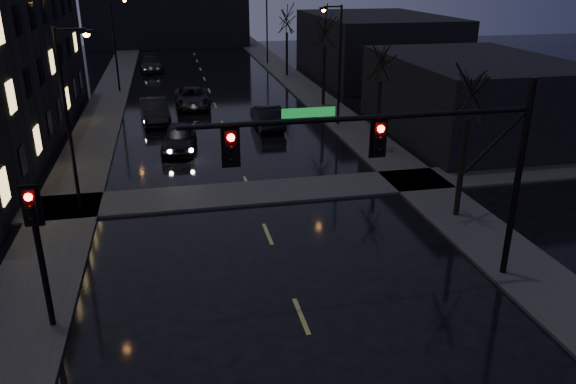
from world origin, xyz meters
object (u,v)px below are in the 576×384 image
lead_car (267,116)px  oncoming_car_b (155,111)px  oncoming_car_a (179,138)px  oncoming_car_c (192,98)px  oncoming_car_d (151,64)px

lead_car → oncoming_car_b: bearing=-22.5°
oncoming_car_a → oncoming_car_c: size_ratio=0.84×
oncoming_car_a → oncoming_car_d: (-2.04, 29.37, 0.02)m
oncoming_car_b → oncoming_car_c: 5.13m
oncoming_car_b → lead_car: 8.12m
oncoming_car_c → lead_car: bearing=-57.8°
oncoming_car_b → oncoming_car_c: bearing=50.9°
oncoming_car_c → oncoming_car_a: bearing=-97.5°
oncoming_car_c → oncoming_car_d: oncoming_car_d is taller
oncoming_car_c → lead_car: 8.68m
oncoming_car_d → lead_car: (8.10, -25.27, -0.03)m
oncoming_car_a → oncoming_car_d: oncoming_car_d is taller
oncoming_car_b → oncoming_car_a: bearing=-83.9°
oncoming_car_c → oncoming_car_d: bearing=100.0°
oncoming_car_c → oncoming_car_d: size_ratio=0.99×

